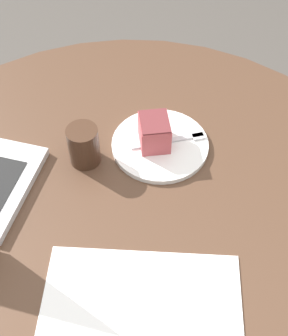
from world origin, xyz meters
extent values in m
cylinder|color=#4C3323|center=(0.00, 0.00, 0.36)|extent=(0.14, 0.14, 0.68)
cylinder|color=#4C3323|center=(0.00, 0.00, 0.72)|extent=(1.20, 1.20, 0.03)
cube|color=white|center=(0.10, -0.19, 0.73)|extent=(0.42, 0.37, 0.00)
cylinder|color=white|center=(0.00, 0.21, 0.74)|extent=(0.22, 0.22, 0.01)
cube|color=#B74C51|center=(-0.01, 0.20, 0.78)|extent=(0.09, 0.10, 0.07)
cube|color=maroon|center=(-0.01, 0.20, 0.81)|extent=(0.09, 0.09, 0.00)
cube|color=silver|center=(0.01, 0.21, 0.75)|extent=(0.15, 0.10, 0.00)
cube|color=silver|center=(0.08, 0.26, 0.75)|extent=(0.04, 0.04, 0.00)
cylinder|color=#3D2619|center=(-0.14, 0.11, 0.78)|extent=(0.07, 0.07, 0.09)
camera|label=1|loc=(0.21, -0.48, 1.53)|focal=50.00mm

